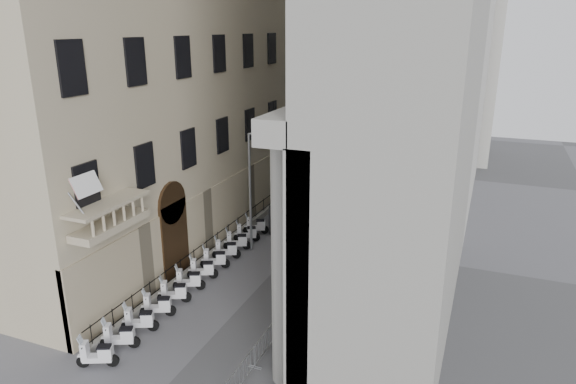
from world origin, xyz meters
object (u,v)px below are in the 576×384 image
(security_tent, at_px, (300,163))
(pedestrian_a, at_px, (341,223))
(info_kiosk, at_px, (271,220))
(street_lamp, at_px, (254,183))
(scooter_0, at_px, (99,367))
(pedestrian_b, at_px, (354,194))

(security_tent, relative_size, pedestrian_a, 2.49)
(info_kiosk, bearing_deg, street_lamp, -105.96)
(security_tent, height_order, pedestrian_a, security_tent)
(scooter_0, bearing_deg, pedestrian_a, -41.21)
(security_tent, bearing_deg, street_lamp, -83.28)
(security_tent, height_order, pedestrian_b, security_tent)
(street_lamp, height_order, pedestrian_b, street_lamp)
(street_lamp, relative_size, pedestrian_b, 3.94)
(security_tent, distance_m, pedestrian_b, 5.43)
(street_lamp, xyz_separation_m, pedestrian_b, (3.63, 10.52, -3.52))
(security_tent, relative_size, street_lamp, 0.53)
(security_tent, xyz_separation_m, street_lamp, (1.38, -11.67, 1.76))
(info_kiosk, xyz_separation_m, pedestrian_a, (4.56, 1.56, -0.12))
(scooter_0, xyz_separation_m, info_kiosk, (0.85, 16.14, 0.92))
(scooter_0, height_order, security_tent, security_tent)
(scooter_0, height_order, pedestrian_b, pedestrian_b)
(scooter_0, bearing_deg, pedestrian_b, -35.62)
(scooter_0, relative_size, pedestrian_b, 0.78)
(street_lamp, bearing_deg, pedestrian_b, 63.72)
(scooter_0, distance_m, pedestrian_b, 24.07)
(info_kiosk, xyz_separation_m, pedestrian_b, (3.90, 7.43, 0.04))
(security_tent, bearing_deg, pedestrian_a, -51.12)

